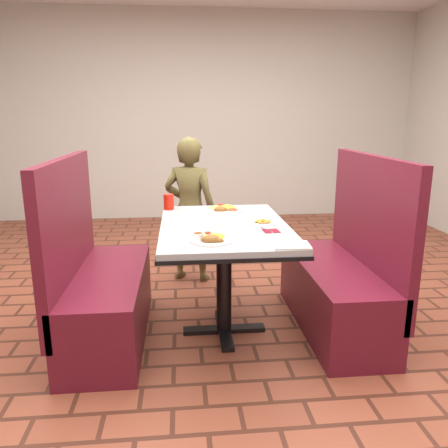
{
  "coord_description": "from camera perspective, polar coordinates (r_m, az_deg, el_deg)",
  "views": [
    {
      "loc": [
        -0.26,
        -2.68,
        1.42
      ],
      "look_at": [
        0.0,
        0.0,
        0.75
      ],
      "focal_mm": 35.0,
      "sensor_mm": 36.0,
      "label": 1
    }
  ],
  "objects": [
    {
      "name": "room",
      "position": [
        2.74,
        0.0,
        24.33
      ],
      "size": [
        7.0,
        7.04,
        2.82
      ],
      "color": "brown",
      "rests_on": "ground"
    },
    {
      "name": "dining_table",
      "position": [
        2.8,
        0.0,
        -1.91
      ],
      "size": [
        0.81,
        1.21,
        0.75
      ],
      "color": "#A8AAAC",
      "rests_on": "ground"
    },
    {
      "name": "booth_bench_left",
      "position": [
        2.94,
        -15.84,
        -8.35
      ],
      "size": [
        0.47,
        1.2,
        1.17
      ],
      "color": "maroon",
      "rests_on": "ground"
    },
    {
      "name": "booth_bench_right",
      "position": [
        3.08,
        15.06,
        -7.26
      ],
      "size": [
        0.47,
        1.2,
        1.17
      ],
      "color": "maroon",
      "rests_on": "ground"
    },
    {
      "name": "diner_person",
      "position": [
        3.78,
        -4.45,
        1.81
      ],
      "size": [
        0.53,
        0.44,
        1.25
      ],
      "primitive_type": "imported",
      "rotation": [
        0.0,
        0.0,
        2.79
      ],
      "color": "brown",
      "rests_on": "ground"
    },
    {
      "name": "near_dinner_plate",
      "position": [
        2.39,
        -1.71,
        -1.68
      ],
      "size": [
        0.24,
        0.24,
        0.07
      ],
      "rotation": [
        0.0,
        0.0,
        0.21
      ],
      "color": "white",
      "rests_on": "dining_table"
    },
    {
      "name": "far_dinner_plate",
      "position": [
        3.14,
        -0.01,
        2.12
      ],
      "size": [
        0.28,
        0.28,
        0.07
      ],
      "rotation": [
        0.0,
        0.0,
        0.21
      ],
      "color": "white",
      "rests_on": "dining_table"
    },
    {
      "name": "plantain_plate",
      "position": [
        2.78,
        5.15,
        0.2
      ],
      "size": [
        0.16,
        0.16,
        0.02
      ],
      "rotation": [
        0.0,
        0.0,
        0.17
      ],
      "color": "white",
      "rests_on": "dining_table"
    },
    {
      "name": "maroon_napkin",
      "position": [
        2.62,
        6.18,
        -0.91
      ],
      "size": [
        0.1,
        0.1,
        0.0
      ],
      "primitive_type": "cube",
      "rotation": [
        0.0,
        0.0,
        0.08
      ],
      "color": "maroon",
      "rests_on": "dining_table"
    },
    {
      "name": "spoon_utensil",
      "position": [
        2.63,
        5.55,
        -0.75
      ],
      "size": [
        0.06,
        0.13,
        0.0
      ],
      "primitive_type": "cube",
      "rotation": [
        0.0,
        0.0,
        0.36
      ],
      "color": "silver",
      "rests_on": "dining_table"
    },
    {
      "name": "red_tumbler",
      "position": [
        3.23,
        -7.24,
        2.89
      ],
      "size": [
        0.07,
        0.07,
        0.11
      ],
      "primitive_type": "cylinder",
      "color": "red",
      "rests_on": "dining_table"
    },
    {
      "name": "paper_napkin",
      "position": [
        2.33,
        8.77,
        -2.78
      ],
      "size": [
        0.2,
        0.16,
        0.01
      ],
      "primitive_type": "cube",
      "rotation": [
        0.0,
        0.0,
        -0.07
      ],
      "color": "silver",
      "rests_on": "dining_table"
    },
    {
      "name": "knife_utensil",
      "position": [
        2.42,
        -2.0,
        -1.83
      ],
      "size": [
        0.01,
        0.17,
        0.0
      ],
      "primitive_type": "cube",
      "rotation": [
        0.0,
        0.0,
        -0.03
      ],
      "color": "silver",
      "rests_on": "dining_table"
    },
    {
      "name": "fork_utensil",
      "position": [
        2.4,
        -0.32,
        -1.98
      ],
      "size": [
        0.02,
        0.16,
        0.0
      ],
      "primitive_type": "cube",
      "rotation": [
        0.0,
        0.0,
        -0.08
      ],
      "color": "silver",
      "rests_on": "dining_table"
    },
    {
      "name": "lettuce_shreds",
      "position": [
        2.84,
        0.68,
        0.33
      ],
      "size": [
        0.28,
        0.32,
        0.0
      ],
      "primitive_type": null,
      "color": "#8DB548",
      "rests_on": "dining_table"
    }
  ]
}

